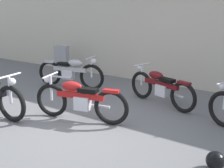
% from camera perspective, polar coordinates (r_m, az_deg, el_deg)
% --- Properties ---
extents(ground_plane, '(40.00, 40.00, 0.00)m').
position_cam_1_polar(ground_plane, '(5.37, -9.06, -9.31)').
color(ground_plane, slate).
extents(building_wall, '(18.00, 0.30, 3.26)m').
position_cam_1_polar(building_wall, '(8.45, 10.43, 11.11)').
color(building_wall, beige).
rests_on(building_wall, ground_plane).
extents(stone_marker, '(0.54, 0.22, 0.99)m').
position_cam_1_polar(stone_marker, '(9.63, -10.24, 4.81)').
color(stone_marker, '#9E9EA3').
rests_on(stone_marker, ground_plane).
extents(helmet, '(0.27, 0.27, 0.27)m').
position_cam_1_polar(helmet, '(4.34, 20.52, -14.55)').
color(helmet, black).
rests_on(helmet, ground_plane).
extents(motorcycle_red, '(2.00, 0.74, 0.92)m').
position_cam_1_polar(motorcycle_red, '(5.63, -6.70, -3.22)').
color(motorcycle_red, black).
rests_on(motorcycle_red, ground_plane).
extents(motorcycle_silver, '(2.08, 0.71, 0.94)m').
position_cam_1_polar(motorcycle_silver, '(7.99, -8.52, 2.40)').
color(motorcycle_silver, black).
rests_on(motorcycle_silver, ground_plane).
extents(motorcycle_maroon, '(1.91, 0.80, 0.89)m').
position_cam_1_polar(motorcycle_maroon, '(6.61, 9.93, -0.65)').
color(motorcycle_maroon, black).
rests_on(motorcycle_maroon, ground_plane).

